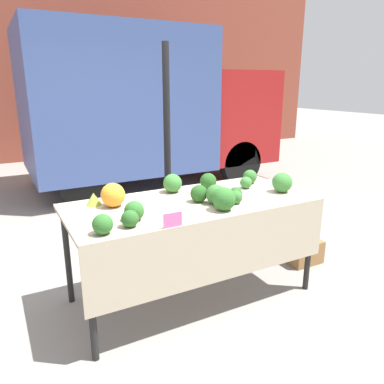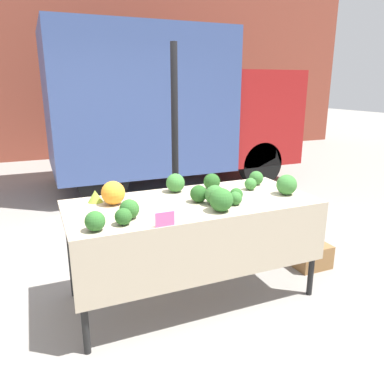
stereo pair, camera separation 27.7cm
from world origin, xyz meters
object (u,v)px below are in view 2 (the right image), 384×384
Objects in this scene: orange_cauliflower at (113,193)px; price_sign at (165,219)px; produce_crate at (311,256)px; parked_truck at (164,106)px.

price_sign is at bearing -70.25° from orange_cauliflower.
orange_cauliflower reaches higher than price_sign.
price_sign is at bearing -164.84° from produce_crate.
parked_truck is 12.29× the size of produce_crate.
produce_crate is at bearing -4.52° from orange_cauliflower.
produce_crate is (0.23, -3.90, -1.32)m from parked_truck.
parked_truck is at bearing 65.15° from orange_cauliflower.
price_sign is (-1.51, -4.37, -0.50)m from parked_truck.
orange_cauliflower is at bearing -114.85° from parked_truck.
price_sign is 1.98m from produce_crate.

